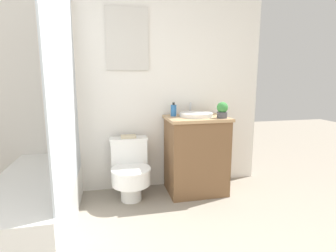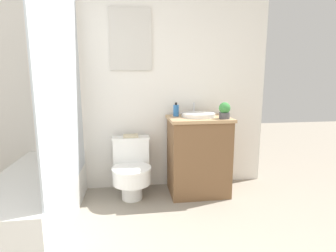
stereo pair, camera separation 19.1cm
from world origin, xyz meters
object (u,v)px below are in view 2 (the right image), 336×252
Objects in this scene: sink at (198,115)px; book_on_tank at (131,136)px; soap_bottle at (176,110)px; potted_plant at (225,110)px; toilet at (132,168)px.

sink is 2.49× the size of book_on_tank.
soap_bottle is at bearing -2.45° from book_on_tank.
book_on_tank is (-0.47, 0.02, -0.26)m from soap_bottle.
book_on_tank is (-0.91, 0.26, -0.28)m from potted_plant.
potted_plant is 1.06× the size of book_on_tank.
soap_bottle reaches higher than book_on_tank.
potted_plant reaches higher than soap_bottle.
sink is (0.69, 0.02, 0.53)m from toilet.
soap_bottle is (-0.22, 0.08, 0.04)m from sink.
potted_plant is 0.99m from book_on_tank.
book_on_tank is at bearing 164.10° from potted_plant.
potted_plant is (0.22, -0.16, 0.06)m from sink.
potted_plant reaches higher than book_on_tank.
sink is 0.28m from potted_plant.
toilet is 3.71× the size of potted_plant.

